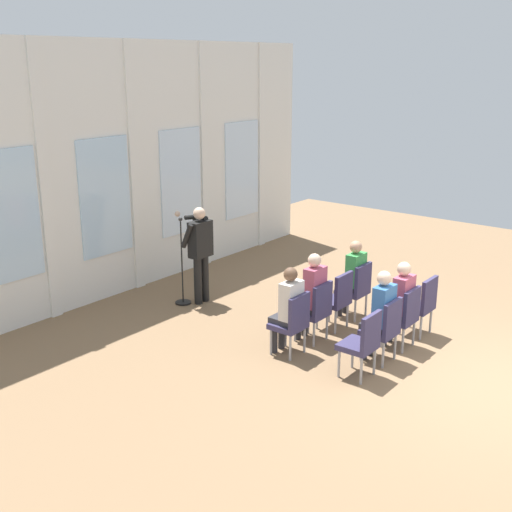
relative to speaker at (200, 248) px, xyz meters
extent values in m
plane|color=#846647|center=(0.14, -4.99, -0.99)|extent=(16.93, 16.93, 0.00)
cube|color=silver|center=(0.14, 1.52, 1.23)|extent=(9.32, 0.10, 4.46)
cube|color=silver|center=(-2.66, 1.46, 0.83)|extent=(1.08, 0.04, 2.05)
cube|color=silver|center=(-1.97, 1.47, 1.23)|extent=(0.20, 0.08, 4.46)
cube|color=silver|center=(-0.80, 1.46, 0.83)|extent=(1.08, 0.04, 2.05)
cube|color=silver|center=(-0.11, 1.47, 1.23)|extent=(0.20, 0.08, 4.46)
cube|color=silver|center=(1.07, 1.46, 0.83)|extent=(1.08, 0.04, 2.05)
cube|color=silver|center=(1.76, 1.47, 1.23)|extent=(0.20, 0.08, 4.46)
cube|color=silver|center=(2.93, 1.46, 0.83)|extent=(1.08, 0.04, 2.05)
cube|color=silver|center=(3.62, 1.47, 1.23)|extent=(0.20, 0.08, 4.46)
cylinder|color=black|center=(-0.09, -0.02, -0.57)|extent=(0.14, 0.14, 0.84)
cylinder|color=black|center=(0.09, -0.02, -0.57)|extent=(0.14, 0.14, 0.84)
cube|color=black|center=(0.00, -0.02, 0.16)|extent=(0.42, 0.22, 0.63)
cube|color=#B28C19|center=(0.00, 0.10, 0.24)|extent=(0.06, 0.01, 0.38)
sphere|color=beige|center=(0.00, -0.01, 0.61)|extent=(0.21, 0.21, 0.21)
cylinder|color=black|center=(-0.24, 0.06, 0.26)|extent=(0.09, 0.28, 0.45)
cylinder|color=black|center=(0.15, 0.11, 0.47)|extent=(0.15, 0.36, 0.15)
cylinder|color=black|center=(0.10, 0.25, 0.49)|extent=(0.11, 0.34, 0.15)
sphere|color=beige|center=(0.00, 0.51, 0.53)|extent=(0.10, 0.10, 0.10)
cylinder|color=black|center=(-0.25, 0.20, -0.98)|extent=(0.28, 0.28, 0.03)
cylinder|color=black|center=(-0.25, 0.20, -0.24)|extent=(0.02, 0.02, 1.45)
sphere|color=#262626|center=(-0.25, 0.20, 0.53)|extent=(0.07, 0.07, 0.07)
cylinder|color=#99999E|center=(-0.60, -2.26, -0.79)|extent=(0.04, 0.04, 0.40)
cylinder|color=#99999E|center=(-0.96, -2.26, -0.79)|extent=(0.04, 0.04, 0.40)
cylinder|color=#99999E|center=(-0.60, -2.60, -0.79)|extent=(0.04, 0.04, 0.40)
cylinder|color=#99999E|center=(-0.96, -2.60, -0.79)|extent=(0.04, 0.04, 0.40)
cube|color=#383356|center=(-0.78, -2.43, -0.55)|extent=(0.46, 0.44, 0.08)
cube|color=#383356|center=(-0.78, -2.62, -0.28)|extent=(0.46, 0.06, 0.46)
cylinder|color=#2D2D33|center=(-0.87, -2.25, -0.77)|extent=(0.10, 0.10, 0.44)
cylinder|color=#2D2D33|center=(-0.69, -2.25, -0.77)|extent=(0.10, 0.10, 0.44)
cube|color=#2D2D33|center=(-0.78, -2.37, -0.49)|extent=(0.34, 0.36, 0.12)
cube|color=silver|center=(-0.78, -2.48, -0.16)|extent=(0.36, 0.20, 0.55)
sphere|color=brown|center=(-0.78, -2.46, 0.23)|extent=(0.20, 0.20, 0.20)
cylinder|color=#99999E|center=(0.01, -2.26, -0.79)|extent=(0.04, 0.04, 0.40)
cylinder|color=#99999E|center=(-0.35, -2.26, -0.79)|extent=(0.04, 0.04, 0.40)
cylinder|color=#99999E|center=(0.01, -2.60, -0.79)|extent=(0.04, 0.04, 0.40)
cylinder|color=#99999E|center=(-0.35, -2.60, -0.79)|extent=(0.04, 0.04, 0.40)
cube|color=#383356|center=(-0.17, -2.43, -0.55)|extent=(0.46, 0.44, 0.08)
cube|color=#383356|center=(-0.17, -2.62, -0.28)|extent=(0.46, 0.06, 0.46)
cylinder|color=#2D2D33|center=(-0.26, -2.25, -0.77)|extent=(0.10, 0.10, 0.44)
cylinder|color=#2D2D33|center=(-0.08, -2.25, -0.77)|extent=(0.10, 0.10, 0.44)
cube|color=#2D2D33|center=(-0.17, -2.37, -0.49)|extent=(0.34, 0.36, 0.12)
cube|color=#B24C66|center=(-0.17, -2.48, -0.13)|extent=(0.36, 0.20, 0.61)
sphere|color=beige|center=(-0.17, -2.46, 0.29)|extent=(0.20, 0.20, 0.20)
cylinder|color=#99999E|center=(0.62, -2.26, -0.79)|extent=(0.04, 0.04, 0.40)
cylinder|color=#99999E|center=(0.26, -2.26, -0.79)|extent=(0.04, 0.04, 0.40)
cylinder|color=#99999E|center=(0.62, -2.60, -0.79)|extent=(0.04, 0.04, 0.40)
cylinder|color=#99999E|center=(0.26, -2.60, -0.79)|extent=(0.04, 0.04, 0.40)
cube|color=#383356|center=(0.44, -2.43, -0.55)|extent=(0.46, 0.44, 0.08)
cube|color=#383356|center=(0.44, -2.62, -0.28)|extent=(0.46, 0.06, 0.46)
cylinder|color=#99999E|center=(1.23, -2.26, -0.79)|extent=(0.04, 0.04, 0.40)
cylinder|color=#99999E|center=(0.87, -2.26, -0.79)|extent=(0.04, 0.04, 0.40)
cylinder|color=#99999E|center=(1.23, -2.60, -0.79)|extent=(0.04, 0.04, 0.40)
cylinder|color=#99999E|center=(0.87, -2.60, -0.79)|extent=(0.04, 0.04, 0.40)
cube|color=#383356|center=(1.05, -2.43, -0.55)|extent=(0.46, 0.44, 0.08)
cube|color=#383356|center=(1.05, -2.62, -0.28)|extent=(0.46, 0.06, 0.46)
cylinder|color=#2D2D33|center=(0.96, -2.25, -0.77)|extent=(0.10, 0.10, 0.44)
cylinder|color=#2D2D33|center=(1.14, -2.25, -0.77)|extent=(0.10, 0.10, 0.44)
cube|color=#2D2D33|center=(1.05, -2.37, -0.49)|extent=(0.34, 0.36, 0.12)
cube|color=green|center=(1.05, -2.48, -0.16)|extent=(0.36, 0.20, 0.54)
sphere|color=tan|center=(1.05, -2.46, 0.22)|extent=(0.20, 0.20, 0.20)
cylinder|color=#99999E|center=(-0.60, -3.41, -0.79)|extent=(0.04, 0.04, 0.40)
cylinder|color=#99999E|center=(-0.96, -3.41, -0.79)|extent=(0.04, 0.04, 0.40)
cylinder|color=#99999E|center=(-0.60, -3.75, -0.79)|extent=(0.04, 0.04, 0.40)
cylinder|color=#99999E|center=(-0.96, -3.75, -0.79)|extent=(0.04, 0.04, 0.40)
cube|color=#383356|center=(-0.78, -3.58, -0.55)|extent=(0.46, 0.44, 0.08)
cube|color=#383356|center=(-0.78, -3.77, -0.28)|extent=(0.46, 0.06, 0.46)
cylinder|color=#99999E|center=(0.01, -3.41, -0.79)|extent=(0.04, 0.04, 0.40)
cylinder|color=#99999E|center=(-0.35, -3.41, -0.79)|extent=(0.04, 0.04, 0.40)
cylinder|color=#99999E|center=(0.01, -3.75, -0.79)|extent=(0.04, 0.04, 0.40)
cylinder|color=#99999E|center=(-0.35, -3.75, -0.79)|extent=(0.04, 0.04, 0.40)
cube|color=#383356|center=(-0.17, -3.58, -0.55)|extent=(0.46, 0.44, 0.08)
cube|color=#383356|center=(-0.17, -3.77, -0.28)|extent=(0.46, 0.06, 0.46)
cylinder|color=#2D2D33|center=(-0.26, -3.40, -0.77)|extent=(0.10, 0.10, 0.44)
cylinder|color=#2D2D33|center=(-0.08, -3.40, -0.77)|extent=(0.10, 0.10, 0.44)
cube|color=#2D2D33|center=(-0.17, -3.52, -0.49)|extent=(0.34, 0.36, 0.12)
cube|color=#3366A5|center=(-0.17, -3.63, -0.15)|extent=(0.36, 0.20, 0.57)
sphere|color=beige|center=(-0.17, -3.61, 0.25)|extent=(0.20, 0.20, 0.20)
cylinder|color=#99999E|center=(0.62, -3.41, -0.79)|extent=(0.04, 0.04, 0.40)
cylinder|color=#99999E|center=(0.26, -3.41, -0.79)|extent=(0.04, 0.04, 0.40)
cylinder|color=#99999E|center=(0.62, -3.75, -0.79)|extent=(0.04, 0.04, 0.40)
cylinder|color=#99999E|center=(0.26, -3.75, -0.79)|extent=(0.04, 0.04, 0.40)
cube|color=#383356|center=(0.44, -3.58, -0.55)|extent=(0.46, 0.44, 0.08)
cube|color=#383356|center=(0.44, -3.77, -0.28)|extent=(0.46, 0.06, 0.46)
cylinder|color=#2D2D33|center=(0.35, -3.40, -0.77)|extent=(0.10, 0.10, 0.44)
cylinder|color=#2D2D33|center=(0.53, -3.40, -0.77)|extent=(0.10, 0.10, 0.44)
cube|color=#2D2D33|center=(0.44, -3.52, -0.49)|extent=(0.34, 0.36, 0.12)
cube|color=#B24C66|center=(0.44, -3.63, -0.16)|extent=(0.36, 0.20, 0.55)
sphere|color=beige|center=(0.44, -3.61, 0.23)|extent=(0.20, 0.20, 0.20)
cylinder|color=#99999E|center=(1.23, -3.41, -0.79)|extent=(0.04, 0.04, 0.40)
cylinder|color=#99999E|center=(0.87, -3.41, -0.79)|extent=(0.04, 0.04, 0.40)
cylinder|color=#99999E|center=(1.23, -3.75, -0.79)|extent=(0.04, 0.04, 0.40)
cylinder|color=#99999E|center=(0.87, -3.75, -0.79)|extent=(0.04, 0.04, 0.40)
cube|color=#383356|center=(1.05, -3.58, -0.55)|extent=(0.46, 0.44, 0.08)
cube|color=#383356|center=(1.05, -3.77, -0.28)|extent=(0.46, 0.06, 0.46)
camera|label=1|loc=(-7.94, -7.48, 3.13)|focal=46.03mm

